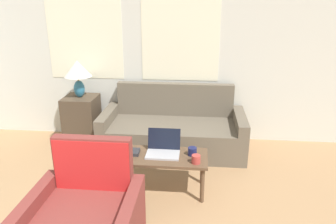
{
  "coord_description": "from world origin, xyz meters",
  "views": [
    {
      "loc": [
        0.89,
        -0.69,
        2.05
      ],
      "look_at": [
        0.53,
        2.99,
        0.75
      ],
      "focal_mm": 35.0,
      "sensor_mm": 36.0,
      "label": 1
    }
  ],
  "objects_px": {
    "table_lamp": "(78,72)",
    "laptop": "(163,149)",
    "coffee_table": "(162,160)",
    "couch": "(173,131)",
    "book_red": "(131,152)",
    "cup_navy": "(192,151)",
    "armchair": "(85,224)",
    "cup_yellow": "(196,159)"
  },
  "relations": [
    {
      "from": "couch",
      "to": "cup_yellow",
      "type": "bearing_deg",
      "value": -74.74
    },
    {
      "from": "table_lamp",
      "to": "coffee_table",
      "type": "xyz_separation_m",
      "value": [
        1.32,
        -1.2,
        -0.69
      ]
    },
    {
      "from": "table_lamp",
      "to": "cup_yellow",
      "type": "xyz_separation_m",
      "value": [
        1.69,
        -1.34,
        -0.59
      ]
    },
    {
      "from": "table_lamp",
      "to": "cup_yellow",
      "type": "relative_size",
      "value": 5.72
    },
    {
      "from": "couch",
      "to": "coffee_table",
      "type": "relative_size",
      "value": 1.98
    },
    {
      "from": "table_lamp",
      "to": "cup_yellow",
      "type": "distance_m",
      "value": 2.24
    },
    {
      "from": "armchair",
      "to": "table_lamp",
      "type": "bearing_deg",
      "value": 109.99
    },
    {
      "from": "cup_yellow",
      "to": "cup_navy",
      "type": "bearing_deg",
      "value": 103.51
    },
    {
      "from": "cup_navy",
      "to": "armchair",
      "type": "bearing_deg",
      "value": -129.43
    },
    {
      "from": "laptop",
      "to": "cup_yellow",
      "type": "height_order",
      "value": "laptop"
    },
    {
      "from": "couch",
      "to": "armchair",
      "type": "xyz_separation_m",
      "value": [
        -0.56,
        -2.09,
        0.01
      ]
    },
    {
      "from": "laptop",
      "to": "book_red",
      "type": "height_order",
      "value": "laptop"
    },
    {
      "from": "cup_navy",
      "to": "cup_yellow",
      "type": "bearing_deg",
      "value": -76.49
    },
    {
      "from": "table_lamp",
      "to": "laptop",
      "type": "height_order",
      "value": "table_lamp"
    },
    {
      "from": "laptop",
      "to": "book_red",
      "type": "distance_m",
      "value": 0.36
    },
    {
      "from": "armchair",
      "to": "cup_navy",
      "type": "xyz_separation_m",
      "value": [
        0.85,
        1.04,
        0.2
      ]
    },
    {
      "from": "laptop",
      "to": "armchair",
      "type": "bearing_deg",
      "value": -116.95
    },
    {
      "from": "cup_yellow",
      "to": "book_red",
      "type": "xyz_separation_m",
      "value": [
        -0.71,
        0.15,
        -0.03
      ]
    },
    {
      "from": "coffee_table",
      "to": "cup_yellow",
      "type": "height_order",
      "value": "cup_yellow"
    },
    {
      "from": "armchair",
      "to": "table_lamp",
      "type": "height_order",
      "value": "table_lamp"
    },
    {
      "from": "coffee_table",
      "to": "table_lamp",
      "type": "bearing_deg",
      "value": 137.74
    },
    {
      "from": "table_lamp",
      "to": "coffee_table",
      "type": "distance_m",
      "value": 1.91
    },
    {
      "from": "coffee_table",
      "to": "laptop",
      "type": "distance_m",
      "value": 0.12
    },
    {
      "from": "couch",
      "to": "book_red",
      "type": "xyz_separation_m",
      "value": [
        -0.38,
        -1.08,
        0.19
      ]
    },
    {
      "from": "cup_navy",
      "to": "book_red",
      "type": "bearing_deg",
      "value": -177.71
    },
    {
      "from": "couch",
      "to": "laptop",
      "type": "xyz_separation_m",
      "value": [
        -0.03,
        -1.04,
        0.22
      ]
    },
    {
      "from": "laptop",
      "to": "cup_navy",
      "type": "height_order",
      "value": "laptop"
    },
    {
      "from": "coffee_table",
      "to": "couch",
      "type": "bearing_deg",
      "value": 88.11
    },
    {
      "from": "couch",
      "to": "cup_yellow",
      "type": "xyz_separation_m",
      "value": [
        0.34,
        -1.23,
        0.21
      ]
    },
    {
      "from": "table_lamp",
      "to": "book_red",
      "type": "bearing_deg",
      "value": -50.43
    },
    {
      "from": "couch",
      "to": "coffee_table",
      "type": "bearing_deg",
      "value": -91.89
    },
    {
      "from": "book_red",
      "to": "laptop",
      "type": "bearing_deg",
      "value": 6.62
    },
    {
      "from": "cup_yellow",
      "to": "book_red",
      "type": "bearing_deg",
      "value": 168.0
    },
    {
      "from": "cup_navy",
      "to": "book_red",
      "type": "relative_size",
      "value": 0.51
    },
    {
      "from": "coffee_table",
      "to": "book_red",
      "type": "bearing_deg",
      "value": 177.47
    },
    {
      "from": "couch",
      "to": "book_red",
      "type": "distance_m",
      "value": 1.16
    },
    {
      "from": "cup_navy",
      "to": "cup_yellow",
      "type": "distance_m",
      "value": 0.18
    },
    {
      "from": "coffee_table",
      "to": "cup_navy",
      "type": "bearing_deg",
      "value": 7.28
    },
    {
      "from": "coffee_table",
      "to": "book_red",
      "type": "relative_size",
      "value": 5.25
    },
    {
      "from": "laptop",
      "to": "cup_yellow",
      "type": "bearing_deg",
      "value": -28.07
    },
    {
      "from": "coffee_table",
      "to": "laptop",
      "type": "xyz_separation_m",
      "value": [
        0.01,
        0.06,
        0.11
      ]
    },
    {
      "from": "armchair",
      "to": "book_red",
      "type": "height_order",
      "value": "armchair"
    }
  ]
}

